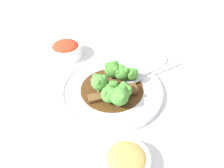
% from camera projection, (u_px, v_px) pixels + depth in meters
% --- Properties ---
extents(ground_plane, '(4.00, 4.00, 0.00)m').
position_uv_depth(ground_plane, '(112.00, 92.00, 0.67)').
color(ground_plane, silver).
extents(main_plate, '(0.31, 0.31, 0.02)m').
position_uv_depth(main_plate, '(112.00, 90.00, 0.67)').
color(main_plate, white).
rests_on(main_plate, ground_plane).
extents(beef_strip_0, '(0.04, 0.06, 0.01)m').
position_uv_depth(beef_strip_0, '(116.00, 84.00, 0.66)').
color(beef_strip_0, '#56331E').
rests_on(beef_strip_0, main_plate).
extents(beef_strip_1, '(0.08, 0.03, 0.01)m').
position_uv_depth(beef_strip_1, '(102.00, 81.00, 0.67)').
color(beef_strip_1, '#56331E').
rests_on(beef_strip_1, main_plate).
extents(beef_strip_2, '(0.06, 0.06, 0.01)m').
position_uv_depth(beef_strip_2, '(129.00, 89.00, 0.65)').
color(beef_strip_2, brown).
rests_on(beef_strip_2, main_plate).
extents(beef_strip_3, '(0.05, 0.05, 0.01)m').
position_uv_depth(beef_strip_3, '(96.00, 97.00, 0.63)').
color(beef_strip_3, brown).
rests_on(beef_strip_3, main_plate).
extents(broccoli_floret_0, '(0.05, 0.05, 0.06)m').
position_uv_depth(broccoli_floret_0, '(121.00, 72.00, 0.66)').
color(broccoli_floret_0, '#8EB756').
rests_on(broccoli_floret_0, main_plate).
extents(broccoli_floret_1, '(0.03, 0.03, 0.04)m').
position_uv_depth(broccoli_floret_1, '(112.00, 86.00, 0.63)').
color(broccoli_floret_1, '#7FA84C').
rests_on(broccoli_floret_1, main_plate).
extents(broccoli_floret_2, '(0.05, 0.05, 0.06)m').
position_uv_depth(broccoli_floret_2, '(113.00, 69.00, 0.67)').
color(broccoli_floret_2, '#7FA84C').
rests_on(broccoli_floret_2, main_plate).
extents(broccoli_floret_3, '(0.04, 0.04, 0.05)m').
position_uv_depth(broccoli_floret_3, '(124.00, 90.00, 0.61)').
color(broccoli_floret_3, '#8EB756').
rests_on(broccoli_floret_3, main_plate).
extents(broccoli_floret_4, '(0.05, 0.05, 0.06)m').
position_uv_depth(broccoli_floret_4, '(99.00, 82.00, 0.63)').
color(broccoli_floret_4, '#7FA84C').
rests_on(broccoli_floret_4, main_plate).
extents(broccoli_floret_5, '(0.05, 0.05, 0.06)m').
position_uv_depth(broccoli_floret_5, '(119.00, 96.00, 0.59)').
color(broccoli_floret_5, '#8EB756').
rests_on(broccoli_floret_5, main_plate).
extents(broccoli_floret_6, '(0.05, 0.05, 0.05)m').
position_uv_depth(broccoli_floret_6, '(109.00, 94.00, 0.60)').
color(broccoli_floret_6, '#8EB756').
rests_on(broccoli_floret_6, main_plate).
extents(broccoli_floret_7, '(0.04, 0.04, 0.05)m').
position_uv_depth(broccoli_floret_7, '(132.00, 74.00, 0.66)').
color(broccoli_floret_7, '#8EB756').
rests_on(broccoli_floret_7, main_plate).
extents(serving_spoon, '(0.16, 0.20, 0.01)m').
position_uv_depth(serving_spoon, '(138.00, 76.00, 0.69)').
color(serving_spoon, '#B7B7BC').
rests_on(serving_spoon, main_plate).
extents(side_bowl_kimchi, '(0.12, 0.12, 0.06)m').
position_uv_depth(side_bowl_kimchi, '(66.00, 49.00, 0.80)').
color(side_bowl_kimchi, white).
rests_on(side_bowl_kimchi, ground_plane).
extents(side_bowl_appetizer, '(0.11, 0.11, 0.04)m').
position_uv_depth(side_bowl_appetizer, '(127.00, 160.00, 0.48)').
color(side_bowl_appetizer, white).
rests_on(side_bowl_appetizer, ground_plane).
extents(sauce_dish, '(0.07, 0.07, 0.01)m').
position_uv_depth(sauce_dish, '(157.00, 59.00, 0.79)').
color(sauce_dish, white).
rests_on(sauce_dish, ground_plane).
extents(paper_napkin, '(0.11, 0.11, 0.01)m').
position_uv_depth(paper_napkin, '(168.00, 68.00, 0.76)').
color(paper_napkin, silver).
rests_on(paper_napkin, ground_plane).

